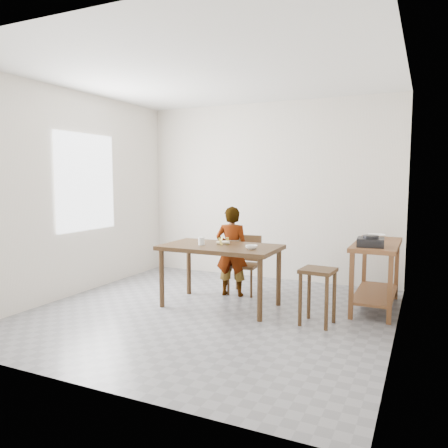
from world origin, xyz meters
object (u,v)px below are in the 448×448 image
at_px(dining_table, 221,276).
at_px(stool, 317,297).
at_px(child, 232,251).
at_px(dining_chair, 244,265).
at_px(prep_counter, 376,276).

relative_size(dining_table, stool, 2.31).
bearing_deg(child, dining_table, 87.46).
distance_m(dining_table, dining_chair, 0.67).
distance_m(prep_counter, stool, 1.00).
relative_size(child, stool, 1.97).
bearing_deg(prep_counter, child, -174.01).
bearing_deg(prep_counter, stool, -120.01).
relative_size(child, dining_chair, 1.53).
xyz_separation_m(dining_table, child, (-0.08, 0.51, 0.22)).
distance_m(dining_chair, stool, 1.45).
height_order(prep_counter, stool, prep_counter).
bearing_deg(dining_chair, child, -126.97).
bearing_deg(stool, dining_table, 172.33).
xyz_separation_m(child, dining_chair, (0.11, 0.16, -0.21)).
relative_size(dining_table, prep_counter, 1.17).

